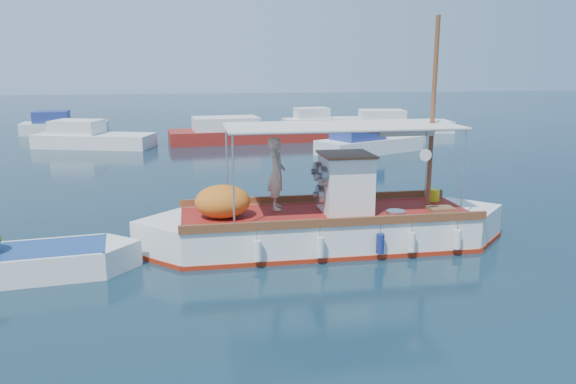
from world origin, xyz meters
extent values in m
plane|color=black|center=(0.00, 0.00, 0.00)|extent=(160.00, 160.00, 0.00)
cube|color=white|center=(0.03, -0.80, 0.36)|extent=(7.75, 2.64, 1.13)
cube|color=white|center=(-3.83, -0.83, 0.36)|extent=(2.58, 2.58, 1.13)
cube|color=white|center=(3.90, -0.76, 0.36)|extent=(2.58, 2.58, 1.13)
cube|color=maroon|center=(0.03, -0.80, 0.02)|extent=(7.85, 2.73, 0.19)
cube|color=maroon|center=(0.03, -0.80, 0.91)|extent=(7.75, 2.44, 0.06)
cube|color=brown|center=(0.02, 0.50, 1.03)|extent=(7.83, 0.17, 0.21)
cube|color=brown|center=(0.04, -2.10, 1.03)|extent=(7.83, 0.17, 0.21)
cube|color=white|center=(0.55, -0.79, 1.70)|extent=(1.25, 1.35, 1.55)
cube|color=brown|center=(0.55, -0.79, 2.50)|extent=(1.35, 1.45, 0.06)
cylinder|color=slate|center=(-0.12, -1.13, 2.01)|extent=(0.23, 0.52, 0.52)
cylinder|color=slate|center=(-0.12, -0.47, 2.01)|extent=(0.23, 0.52, 0.52)
cylinder|color=slate|center=(-0.12, -0.80, 1.44)|extent=(0.23, 0.52, 0.52)
cylinder|color=brown|center=(2.92, -0.77, 3.50)|extent=(0.12, 0.12, 5.15)
cylinder|color=brown|center=(2.09, -0.78, 3.09)|extent=(1.85, 0.10, 0.08)
cylinder|color=silver|center=(-2.55, 0.31, 2.09)|extent=(0.05, 0.05, 2.32)
cylinder|color=silver|center=(-2.53, -1.96, 2.09)|extent=(0.05, 0.05, 2.32)
cylinder|color=silver|center=(3.32, 0.36, 2.09)|extent=(0.05, 0.05, 2.32)
cylinder|color=silver|center=(3.34, -1.90, 2.09)|extent=(0.05, 0.05, 2.32)
cube|color=beige|center=(0.39, -0.80, 3.27)|extent=(6.10, 2.53, 0.04)
ellipsoid|color=orange|center=(-2.75, -0.82, 1.36)|extent=(1.45, 1.24, 0.87)
cube|color=gold|center=(1.37, -0.22, 1.13)|extent=(0.26, 0.19, 0.41)
cylinder|color=gold|center=(3.43, -0.05, 1.10)|extent=(0.31, 0.31, 0.35)
cube|color=brown|center=(3.13, -1.18, 0.99)|extent=(0.67, 0.47, 0.12)
cylinder|color=#B2B2B2|center=(1.79, -1.35, 0.99)|extent=(0.52, 0.52, 0.12)
cylinder|color=white|center=(2.31, -1.86, 2.61)|extent=(0.31, 0.03, 0.31)
cylinder|color=white|center=(-2.01, -2.26, 0.46)|extent=(0.21, 0.21, 0.49)
cylinder|color=navy|center=(1.08, -2.23, 0.46)|extent=(0.21, 0.21, 0.49)
cylinder|color=white|center=(3.14, -2.21, 0.46)|extent=(0.21, 0.21, 0.49)
imported|color=#C0B59F|center=(-1.24, -0.18, 1.93)|extent=(0.55, 0.77, 1.99)
cube|color=white|center=(-7.71, -1.87, 0.23)|extent=(4.40, 2.14, 0.83)
cube|color=white|center=(-5.61, -1.62, 0.23)|extent=(1.64, 1.64, 0.83)
cube|color=navy|center=(-7.71, -1.87, 0.63)|extent=(4.38, 1.96, 0.05)
cube|color=silver|center=(-9.25, 19.42, 0.30)|extent=(7.23, 4.27, 1.00)
cube|color=silver|center=(-10.23, 19.71, 1.20)|extent=(3.20, 2.74, 0.80)
cube|color=maroon|center=(0.02, 20.38, 0.30)|extent=(10.20, 3.80, 1.00)
cube|color=silver|center=(-1.47, 20.23, 1.20)|extent=(4.21, 2.78, 0.80)
cube|color=silver|center=(6.21, 14.81, 0.30)|extent=(6.59, 4.68, 1.00)
cube|color=navy|center=(5.36, 14.40, 1.20)|extent=(3.06, 2.77, 0.80)
cube|color=silver|center=(11.14, 23.84, 0.30)|extent=(7.92, 3.37, 1.00)
cube|color=silver|center=(9.99, 23.96, 1.20)|extent=(3.29, 2.51, 0.80)
cube|color=silver|center=(-12.46, 26.86, 0.30)|extent=(5.91, 2.73, 1.00)
cube|color=navy|center=(-13.32, 26.79, 1.20)|extent=(2.44, 2.13, 0.80)
cube|color=silver|center=(6.28, 26.74, 0.30)|extent=(6.24, 2.56, 1.00)
cube|color=silver|center=(5.37, 26.66, 1.20)|extent=(2.58, 1.92, 0.80)
camera|label=1|loc=(-3.40, -15.04, 4.85)|focal=35.00mm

